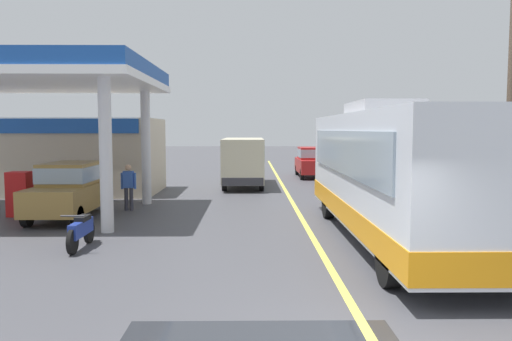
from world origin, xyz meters
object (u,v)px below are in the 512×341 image
(coach_bus_main, at_px, (391,175))
(pedestrian_by_shop, at_px, (129,185))
(car_at_pump, at_px, (70,187))
(car_trailing_behind_bus, at_px, (312,161))
(minibus_opposing_lane, at_px, (243,157))
(motorcycle_parked_forecourt, at_px, (81,230))
(pedestrian_near_pump, at_px, (80,190))

(coach_bus_main, xyz_separation_m, pedestrian_by_shop, (-8.05, 4.93, -0.79))
(car_at_pump, xyz_separation_m, car_trailing_behind_bus, (9.67, 13.87, 0.00))
(minibus_opposing_lane, distance_m, car_trailing_behind_bus, 6.27)
(pedestrian_by_shop, bearing_deg, car_trailing_behind_bus, 56.81)
(car_at_pump, distance_m, car_trailing_behind_bus, 16.91)
(minibus_opposing_lane, xyz_separation_m, pedestrian_by_shop, (-4.03, -7.69, -0.54))
(motorcycle_parked_forecourt, bearing_deg, pedestrian_by_shop, 92.23)
(motorcycle_parked_forecourt, bearing_deg, coach_bus_main, 5.86)
(car_at_pump, distance_m, pedestrian_by_shop, 2.13)
(minibus_opposing_lane, height_order, motorcycle_parked_forecourt, minibus_opposing_lane)
(car_trailing_behind_bus, bearing_deg, pedestrian_by_shop, -123.19)
(motorcycle_parked_forecourt, bearing_deg, pedestrian_near_pump, 109.12)
(coach_bus_main, distance_m, car_at_pump, 10.23)
(car_at_pump, relative_size, motorcycle_parked_forecourt, 2.33)
(motorcycle_parked_forecourt, height_order, pedestrian_by_shop, pedestrian_by_shop)
(minibus_opposing_lane, relative_size, motorcycle_parked_forecourt, 3.41)
(coach_bus_main, xyz_separation_m, motorcycle_parked_forecourt, (-7.82, -0.80, -1.28))
(coach_bus_main, relative_size, car_trailing_behind_bus, 2.63)
(car_at_pump, height_order, motorcycle_parked_forecourt, car_at_pump)
(car_trailing_behind_bus, bearing_deg, pedestrian_near_pump, -124.13)
(motorcycle_parked_forecourt, bearing_deg, car_at_pump, 112.57)
(car_trailing_behind_bus, bearing_deg, car_at_pump, -124.89)
(car_at_pump, xyz_separation_m, minibus_opposing_lane, (5.58, 9.15, 0.46))
(motorcycle_parked_forecourt, xyz_separation_m, pedestrian_by_shop, (-0.22, 5.73, 0.49))
(motorcycle_parked_forecourt, bearing_deg, minibus_opposing_lane, 74.18)
(coach_bus_main, distance_m, car_trailing_behind_bus, 17.35)
(coach_bus_main, bearing_deg, motorcycle_parked_forecourt, -174.14)
(coach_bus_main, relative_size, pedestrian_by_shop, 6.65)
(car_at_pump, height_order, car_trailing_behind_bus, same)
(pedestrian_by_shop, distance_m, car_trailing_behind_bus, 14.83)
(car_at_pump, bearing_deg, pedestrian_by_shop, 43.24)
(minibus_opposing_lane, xyz_separation_m, car_trailing_behind_bus, (4.09, 4.72, -0.46))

